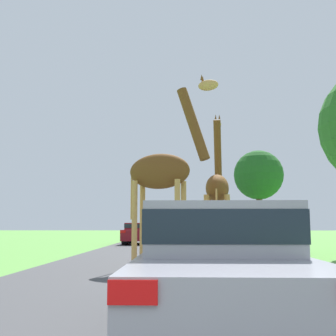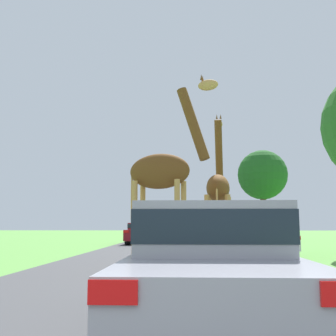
% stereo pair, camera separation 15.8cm
% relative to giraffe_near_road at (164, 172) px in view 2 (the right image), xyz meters
% --- Properties ---
extents(road, '(8.35, 120.00, 0.00)m').
position_rel_giraffe_near_road_xyz_m(road, '(0.43, 19.24, -2.64)').
color(road, '#424244').
rests_on(road, ground).
extents(giraffe_near_road, '(2.59, 1.18, 5.29)m').
position_rel_giraffe_near_road_xyz_m(giraffe_near_road, '(0.00, 0.00, 0.00)').
color(giraffe_near_road, tan).
rests_on(giraffe_near_road, ground).
extents(giraffe_companion, '(0.96, 2.62, 5.04)m').
position_rel_giraffe_near_road_xyz_m(giraffe_companion, '(1.61, 1.84, -0.34)').
color(giraffe_companion, tan).
rests_on(giraffe_companion, ground).
extents(car_lead_maroon, '(1.71, 4.82, 1.45)m').
position_rel_giraffe_near_road_xyz_m(car_lead_maroon, '(0.91, -6.44, -1.86)').
color(car_lead_maroon, gray).
rests_on(car_lead_maroon, ground).
extents(car_queue_right, '(1.78, 3.94, 1.29)m').
position_rel_giraffe_near_road_xyz_m(car_queue_right, '(-2.22, 14.72, -1.95)').
color(car_queue_right, maroon).
rests_on(car_queue_right, ground).
extents(car_queue_left, '(1.79, 4.01, 1.30)m').
position_rel_giraffe_near_road_xyz_m(car_queue_left, '(3.62, 5.37, -1.93)').
color(car_queue_left, silver).
rests_on(car_queue_left, ground).
extents(car_far_ahead, '(1.86, 4.48, 1.36)m').
position_rel_giraffe_near_road_xyz_m(car_far_ahead, '(1.74, 10.96, -1.92)').
color(car_far_ahead, silver).
rests_on(car_far_ahead, ground).
extents(tree_left_edge, '(3.88, 3.88, 6.99)m').
position_rel_giraffe_near_road_xyz_m(tree_left_edge, '(6.46, 21.65, 2.37)').
color(tree_left_edge, brown).
rests_on(tree_left_edge, ground).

